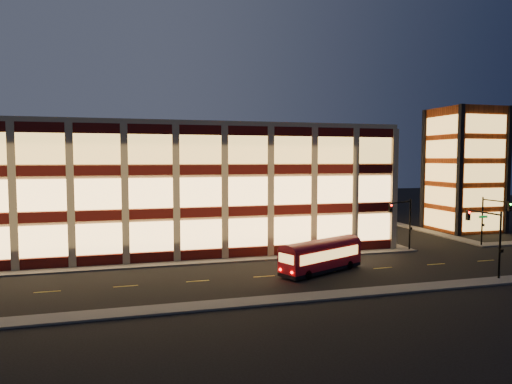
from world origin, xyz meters
name	(u,v)px	position (x,y,z in m)	size (l,w,h in m)	color
ground	(209,264)	(0.00, 0.00, 0.00)	(200.00, 200.00, 0.00)	black
sidewalk_office_south	(178,263)	(-3.00, 1.00, 0.07)	(54.00, 2.00, 0.15)	#514F4C
sidewalk_office_east	(343,229)	(23.00, 17.00, 0.07)	(2.00, 30.00, 0.15)	#514F4C
sidewalk_tower_west	(407,226)	(34.00, 17.00, 0.07)	(2.00, 30.00, 0.15)	#514F4C
sidewalk_near	(239,303)	(0.00, -13.00, 0.07)	(100.00, 2.00, 0.15)	#514F4C
office_building	(166,184)	(-2.91, 16.91, 7.25)	(50.45, 30.45, 14.50)	tan
stair_tower	(464,170)	(39.95, 11.95, 8.99)	(8.60, 8.60, 18.00)	#8C3814
traffic_signal_far	(403,216)	(22.21, 0.24, 4.11)	(3.79, 1.87, 6.00)	black
traffic_signal_right	(491,214)	(33.50, -0.62, 4.10)	(1.20, 4.37, 6.00)	black
traffic_signal_near	(488,230)	(23.50, -11.03, 4.13)	(0.32, 4.45, 6.00)	black
trolley_bus	(321,254)	(9.60, -5.81, 1.70)	(9.15, 5.86, 3.06)	#A00815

